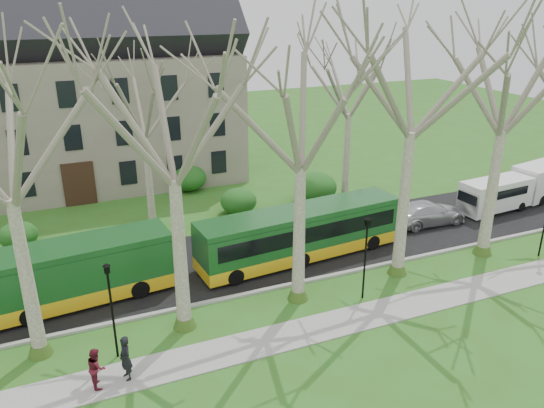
# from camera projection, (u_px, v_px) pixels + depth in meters

# --- Properties ---
(ground) EXTENTS (120.00, 120.00, 0.00)m
(ground) POSITION_uv_depth(u_px,v_px,m) (244.00, 313.00, 25.36)
(ground) COLOR #325E1B
(ground) RESTS_ON ground
(sidewalk) EXTENTS (70.00, 2.00, 0.06)m
(sidewalk) POSITION_uv_depth(u_px,v_px,m) (263.00, 342.00, 23.21)
(sidewalk) COLOR gray
(sidewalk) RESTS_ON ground
(road) EXTENTS (80.00, 8.00, 0.06)m
(road) POSITION_uv_depth(u_px,v_px,m) (211.00, 263.00, 30.07)
(road) COLOR black
(road) RESTS_ON ground
(curb) EXTENTS (80.00, 0.25, 0.14)m
(curb) POSITION_uv_depth(u_px,v_px,m) (233.00, 297.00, 26.62)
(curb) COLOR #A5A39E
(curb) RESTS_ON ground
(building) EXTENTS (26.50, 12.20, 16.00)m
(building) POSITION_uv_depth(u_px,v_px,m) (62.00, 81.00, 40.85)
(building) COLOR slate
(building) RESTS_ON ground
(tree_row_verge) EXTENTS (49.00, 7.00, 14.00)m
(tree_row_verge) POSITION_uv_depth(u_px,v_px,m) (238.00, 172.00, 23.07)
(tree_row_verge) COLOR gray
(tree_row_verge) RESTS_ON ground
(tree_row_far) EXTENTS (33.00, 7.00, 12.00)m
(tree_row_far) POSITION_uv_depth(u_px,v_px,m) (159.00, 141.00, 32.13)
(tree_row_far) COLOR gray
(tree_row_far) RESTS_ON ground
(lamp_row) EXTENTS (36.22, 0.22, 4.30)m
(lamp_row) POSITION_uv_depth(u_px,v_px,m) (250.00, 275.00, 23.57)
(lamp_row) COLOR black
(lamp_row) RESTS_ON ground
(hedges) EXTENTS (30.60, 8.60, 2.00)m
(hedges) POSITION_uv_depth(u_px,v_px,m) (106.00, 208.00, 35.33)
(hedges) COLOR #164D18
(hedges) RESTS_ON ground
(bus_lead) EXTENTS (12.88, 3.88, 3.17)m
(bus_lead) POSITION_uv_depth(u_px,v_px,m) (38.00, 280.00, 25.05)
(bus_lead) COLOR #164E1E
(bus_lead) RESTS_ON road
(bus_follow) EXTENTS (12.40, 3.60, 3.06)m
(bus_follow) POSITION_uv_depth(u_px,v_px,m) (301.00, 233.00, 30.21)
(bus_follow) COLOR #164E1E
(bus_follow) RESTS_ON road
(sedan) EXTENTS (5.36, 2.33, 1.54)m
(sedan) POSITION_uv_depth(u_px,v_px,m) (427.00, 213.00, 34.98)
(sedan) COLOR #BCBCC2
(sedan) RESTS_ON road
(van_a) EXTENTS (5.45, 2.34, 2.32)m
(van_a) POSITION_uv_depth(u_px,v_px,m) (495.00, 196.00, 36.89)
(van_a) COLOR white
(van_a) RESTS_ON road
(pedestrian_a) EXTENTS (0.61, 0.78, 1.88)m
(pedestrian_a) POSITION_uv_depth(u_px,v_px,m) (125.00, 358.00, 20.64)
(pedestrian_a) COLOR black
(pedestrian_a) RESTS_ON sidewalk
(pedestrian_b) EXTENTS (0.67, 0.84, 1.67)m
(pedestrian_b) POSITION_uv_depth(u_px,v_px,m) (96.00, 367.00, 20.30)
(pedestrian_b) COLOR maroon
(pedestrian_b) RESTS_ON sidewalk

